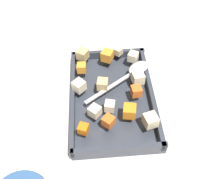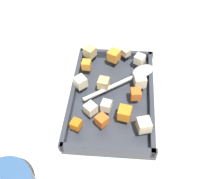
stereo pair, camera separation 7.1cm
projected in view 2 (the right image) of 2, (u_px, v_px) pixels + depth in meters
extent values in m
plane|color=beige|center=(113.00, 103.00, 0.75)|extent=(4.00, 4.00, 0.00)
cube|color=#333842|center=(112.00, 99.00, 0.75)|extent=(0.36, 0.24, 0.01)
cube|color=#333842|center=(151.00, 97.00, 0.73)|extent=(0.36, 0.01, 0.03)
cube|color=#333842|center=(73.00, 93.00, 0.74)|extent=(0.36, 0.01, 0.03)
cube|color=#333842|center=(107.00, 150.00, 0.62)|extent=(0.01, 0.24, 0.03)
cube|color=#333842|center=(116.00, 54.00, 0.84)|extent=(0.01, 0.24, 0.03)
cube|color=orange|center=(125.00, 113.00, 0.66)|extent=(0.04, 0.04, 0.03)
cube|color=orange|center=(102.00, 120.00, 0.64)|extent=(0.04, 0.04, 0.03)
cube|color=orange|center=(76.00, 124.00, 0.64)|extent=(0.03, 0.03, 0.02)
cube|color=orange|center=(136.00, 94.00, 0.70)|extent=(0.03, 0.03, 0.03)
cube|color=orange|center=(87.00, 65.00, 0.77)|extent=(0.03, 0.03, 0.03)
cube|color=orange|center=(114.00, 55.00, 0.80)|extent=(0.04, 0.04, 0.03)
cube|color=tan|center=(104.00, 83.00, 0.72)|extent=(0.03, 0.03, 0.03)
cube|color=beige|center=(80.00, 82.00, 0.73)|extent=(0.04, 0.04, 0.03)
cube|color=beige|center=(126.00, 52.00, 0.81)|extent=(0.03, 0.03, 0.02)
cube|color=tan|center=(90.00, 52.00, 0.81)|extent=(0.04, 0.04, 0.03)
cube|color=beige|center=(144.00, 125.00, 0.63)|extent=(0.04, 0.04, 0.03)
cube|color=beige|center=(91.00, 109.00, 0.67)|extent=(0.04, 0.04, 0.03)
cube|color=beige|center=(106.00, 106.00, 0.67)|extent=(0.03, 0.03, 0.03)
cube|color=beige|center=(140.00, 59.00, 0.79)|extent=(0.04, 0.04, 0.03)
cube|color=beige|center=(140.00, 81.00, 0.73)|extent=(0.04, 0.04, 0.03)
ellipsoid|color=silver|center=(143.00, 71.00, 0.76)|extent=(0.08, 0.08, 0.02)
cube|color=silver|center=(109.00, 88.00, 0.73)|extent=(0.10, 0.14, 0.01)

